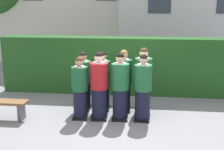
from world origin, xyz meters
TOP-DOWN VIEW (x-y plane):
  - ground_plane at (0.00, 0.00)m, footprint 60.00×60.00m
  - student_front_row_0 at (-0.76, -0.02)m, footprint 0.41×0.47m
  - student_in_red_blazer at (-0.28, -0.01)m, footprint 0.44×0.54m
  - student_front_row_2 at (0.23, 0.02)m, footprint 0.43×0.49m
  - student_front_row_3 at (0.78, 0.02)m, footprint 0.43×0.53m
  - student_rear_row_0 at (-0.80, 0.59)m, footprint 0.41×0.47m
  - student_rear_row_1 at (-0.29, 0.63)m, footprint 0.41×0.46m
  - student_rear_row_2 at (0.27, 0.62)m, footprint 0.43×0.52m
  - student_rear_row_3 at (0.79, 0.58)m, footprint 0.45×0.49m
  - hedge at (0.00, 2.23)m, footprint 7.38×0.70m
  - wooden_bench at (-2.73, -0.33)m, footprint 1.40×0.37m

SIDE VIEW (x-z plane):
  - ground_plane at x=0.00m, z-range 0.00..0.00m
  - wooden_bench at x=-2.73m, z-range 0.11..0.59m
  - student_front_row_0 at x=-0.76m, z-range -0.04..1.52m
  - student_rear_row_0 at x=-0.80m, z-range -0.04..1.54m
  - student_rear_row_1 at x=-0.29m, z-range -0.04..1.55m
  - student_front_row_3 at x=0.78m, z-range -0.04..1.61m
  - student_rear_row_2 at x=0.27m, z-range -0.04..1.61m
  - student_front_row_2 at x=0.23m, z-range -0.04..1.63m
  - student_in_red_blazer at x=-0.28m, z-range -0.04..1.65m
  - student_rear_row_3 at x=0.79m, z-range -0.04..1.68m
  - hedge at x=0.00m, z-range 0.00..1.78m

